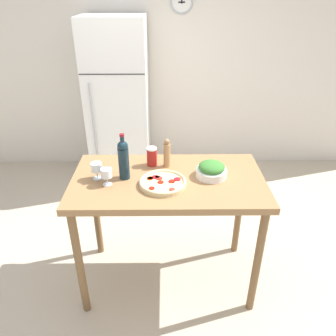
{
  "coord_description": "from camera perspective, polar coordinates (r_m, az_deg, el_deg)",
  "views": [
    {
      "loc": [
        -0.02,
        -1.96,
        2.12
      ],
      "look_at": [
        0.0,
        0.04,
        1.02
      ],
      "focal_mm": 35.0,
      "sensor_mm": 36.0,
      "label": 1
    }
  ],
  "objects": [
    {
      "name": "ground_plane",
      "position": [
        2.89,
        0.01,
        -18.3
      ],
      "size": [
        14.0,
        14.0,
        0.0
      ],
      "primitive_type": "plane",
      "color": "#BCAD93"
    },
    {
      "name": "wall_back",
      "position": [
        4.16,
        -0.3,
        17.52
      ],
      "size": [
        6.4,
        0.08,
        2.6
      ],
      "color": "silver",
      "rests_on": "ground_plane"
    },
    {
      "name": "refrigerator",
      "position": [
        3.91,
        -8.57,
        11.02
      ],
      "size": [
        0.68,
        0.69,
        1.88
      ],
      "color": "white",
      "rests_on": "ground_plane"
    },
    {
      "name": "prep_counter",
      "position": [
        2.35,
        0.01,
        -4.2
      ],
      "size": [
        1.35,
        0.74,
        0.96
      ],
      "color": "olive",
      "rests_on": "ground_plane"
    },
    {
      "name": "wine_bottle",
      "position": [
        2.24,
        -7.76,
        1.62
      ],
      "size": [
        0.07,
        0.07,
        0.33
      ],
      "color": "#142833",
      "rests_on": "prep_counter"
    },
    {
      "name": "wine_glass_near",
      "position": [
        2.21,
        -10.67,
        -1.0
      ],
      "size": [
        0.08,
        0.08,
        0.12
      ],
      "color": "silver",
      "rests_on": "prep_counter"
    },
    {
      "name": "wine_glass_far",
      "position": [
        2.3,
        -12.33,
        0.06
      ],
      "size": [
        0.08,
        0.08,
        0.12
      ],
      "color": "silver",
      "rests_on": "prep_counter"
    },
    {
      "name": "pepper_mill",
      "position": [
        2.39,
        -0.19,
        2.56
      ],
      "size": [
        0.05,
        0.05,
        0.22
      ],
      "color": "#AD7F51",
      "rests_on": "prep_counter"
    },
    {
      "name": "salad_bowl",
      "position": [
        2.3,
        7.57,
        -0.34
      ],
      "size": [
        0.22,
        0.22,
        0.11
      ],
      "color": "white",
      "rests_on": "prep_counter"
    },
    {
      "name": "homemade_pizza",
      "position": [
        2.2,
        -0.91,
        -2.55
      ],
      "size": [
        0.32,
        0.32,
        0.04
      ],
      "color": "#DBC189",
      "rests_on": "prep_counter"
    },
    {
      "name": "salt_canister",
      "position": [
        2.42,
        -2.82,
        2.02
      ],
      "size": [
        0.08,
        0.08,
        0.14
      ],
      "color": "#B2231E",
      "rests_on": "prep_counter"
    }
  ]
}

